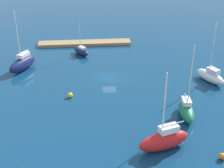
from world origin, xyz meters
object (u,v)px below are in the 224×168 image
(sailboat_navy_far_north, at_px, (23,63))
(mooring_buoy_orange, at_px, (222,156))
(mooring_buoy_yellow, at_px, (70,95))
(sailboat_white_by_breakwater, at_px, (210,76))
(sailboat_red_center_basin, at_px, (164,140))
(sailboat_green_off_beacon, at_px, (186,110))
(sailboat_navy_inner_mooring, at_px, (81,51))
(pier_dock, at_px, (85,43))

(sailboat_navy_far_north, xyz_separation_m, mooring_buoy_orange, (-28.27, 29.15, -0.99))
(sailboat_navy_far_north, height_order, mooring_buoy_yellow, sailboat_navy_far_north)
(sailboat_navy_far_north, height_order, mooring_buoy_orange, sailboat_navy_far_north)
(sailboat_white_by_breakwater, distance_m, sailboat_red_center_basin, 22.39)
(sailboat_red_center_basin, height_order, mooring_buoy_orange, sailboat_red_center_basin)
(sailboat_green_off_beacon, distance_m, mooring_buoy_orange, 9.97)
(sailboat_navy_far_north, xyz_separation_m, mooring_buoy_yellow, (-9.38, 11.92, -0.98))
(sailboat_green_off_beacon, height_order, mooring_buoy_orange, sailboat_green_off_beacon)
(sailboat_green_off_beacon, xyz_separation_m, sailboat_red_center_basin, (4.98, 7.16, 0.23))
(sailboat_navy_far_north, distance_m, mooring_buoy_orange, 40.62)
(sailboat_navy_inner_mooring, bearing_deg, sailboat_white_by_breakwater, -158.44)
(sailboat_navy_far_north, bearing_deg, sailboat_red_center_basin, 68.31)
(sailboat_navy_inner_mooring, distance_m, sailboat_white_by_breakwater, 27.57)
(mooring_buoy_yellow, bearing_deg, sailboat_white_by_breakwater, -171.33)
(pier_dock, xyz_separation_m, sailboat_red_center_basin, (-9.51, 39.88, 1.05))
(sailboat_green_off_beacon, bearing_deg, sailboat_red_center_basin, -29.63)
(sailboat_green_off_beacon, bearing_deg, pier_dock, -150.93)
(pier_dock, bearing_deg, mooring_buoy_orange, 110.83)
(sailboat_red_center_basin, distance_m, mooring_buoy_yellow, 19.06)
(sailboat_navy_inner_mooring, height_order, mooring_buoy_orange, sailboat_navy_inner_mooring)
(sailboat_navy_far_north, bearing_deg, mooring_buoy_orange, 73.25)
(pier_dock, bearing_deg, sailboat_green_off_beacon, 113.88)
(pier_dock, relative_size, sailboat_green_off_beacon, 1.87)
(sailboat_white_by_breakwater, bearing_deg, sailboat_red_center_basin, 119.48)
(mooring_buoy_orange, bearing_deg, sailboat_navy_inner_mooring, -64.84)
(sailboat_navy_inner_mooring, height_order, mooring_buoy_yellow, sailboat_navy_inner_mooring)
(sailboat_white_by_breakwater, xyz_separation_m, sailboat_red_center_basin, (12.75, 18.40, 0.29))
(sailboat_white_by_breakwater, bearing_deg, mooring_buoy_yellow, 72.87)
(sailboat_green_off_beacon, height_order, mooring_buoy_yellow, sailboat_green_off_beacon)
(pier_dock, relative_size, sailboat_navy_far_north, 1.81)
(sailboat_navy_far_north, bearing_deg, mooring_buoy_yellow, 67.33)
(pier_dock, distance_m, mooring_buoy_yellow, 25.43)
(mooring_buoy_yellow, bearing_deg, sailboat_navy_inner_mooring, -95.79)
(pier_dock, relative_size, mooring_buoy_yellow, 24.85)
(sailboat_navy_inner_mooring, bearing_deg, mooring_buoy_orange, 169.95)
(sailboat_red_center_basin, xyz_separation_m, mooring_buoy_yellow, (12.23, -14.59, -0.96))
(sailboat_red_center_basin, distance_m, mooring_buoy_orange, 7.24)
(sailboat_green_off_beacon, distance_m, sailboat_navy_far_north, 32.88)
(pier_dock, distance_m, sailboat_navy_far_north, 18.06)
(sailboat_green_off_beacon, bearing_deg, mooring_buoy_orange, 14.95)
(sailboat_white_by_breakwater, height_order, mooring_buoy_orange, sailboat_white_by_breakwater)
(sailboat_white_by_breakwater, bearing_deg, mooring_buoy_orange, 138.06)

